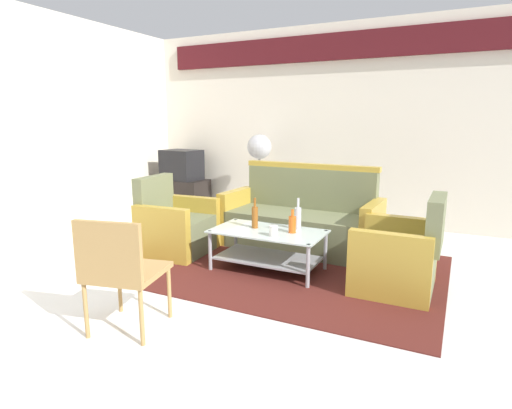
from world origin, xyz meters
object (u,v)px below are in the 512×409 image
(couch, at_px, (301,222))
(bottle_orange, at_px, (292,224))
(armchair_left, at_px, (176,228))
(bottle_brown, at_px, (255,217))
(bottle_clear, at_px, (298,218))
(tv_stand, at_px, (183,195))
(armchair_right, at_px, (399,258))
(cup, at_px, (274,231))
(wicker_chair, at_px, (120,266))
(coffee_table, at_px, (268,244))
(pedestal_fan, at_px, (259,152))
(television, at_px, (182,165))

(couch, xyz_separation_m, bottle_orange, (0.21, -0.81, 0.18))
(armchair_left, distance_m, bottle_brown, 1.04)
(bottle_clear, bearing_deg, couch, 107.70)
(tv_stand, bearing_deg, armchair_right, -26.81)
(bottle_orange, height_order, cup, bottle_orange)
(wicker_chair, bearing_deg, armchair_right, 33.45)
(coffee_table, distance_m, bottle_clear, 0.40)
(coffee_table, distance_m, pedestal_fan, 2.36)
(coffee_table, relative_size, pedestal_fan, 0.87)
(couch, relative_size, coffee_table, 1.66)
(armchair_left, relative_size, bottle_brown, 2.77)
(armchair_right, xyz_separation_m, tv_stand, (-3.66, 1.85, -0.03))
(television, xyz_separation_m, pedestal_fan, (1.38, 0.05, 0.25))
(coffee_table, bearing_deg, armchair_right, 3.56)
(bottle_orange, bearing_deg, couch, 104.62)
(armchair_left, distance_m, coffee_table, 1.18)
(bottle_brown, height_order, tv_stand, bottle_brown)
(television, relative_size, pedestal_fan, 0.51)
(bottle_orange, relative_size, cup, 2.28)
(television, bearing_deg, bottle_orange, 151.42)
(bottle_brown, xyz_separation_m, bottle_orange, (0.40, -0.00, -0.03))
(tv_stand, bearing_deg, coffee_table, -38.40)
(bottle_brown, xyz_separation_m, wicker_chair, (-0.22, -1.63, -0.03))
(couch, bearing_deg, coffee_table, 90.44)
(couch, distance_m, bottle_orange, 0.86)
(tv_stand, bearing_deg, bottle_brown, -39.80)
(coffee_table, relative_size, wicker_chair, 1.31)
(television, bearing_deg, coffee_table, 148.32)
(couch, xyz_separation_m, tv_stand, (-2.46, 1.08, -0.06))
(cup, distance_m, television, 3.31)
(coffee_table, height_order, tv_stand, tv_stand)
(armchair_right, height_order, television, television)
(cup, bearing_deg, wicker_chair, -109.65)
(armchair_left, height_order, television, television)
(coffee_table, bearing_deg, pedestal_fan, 118.07)
(pedestal_fan, bearing_deg, bottle_clear, -54.20)
(armchair_left, xyz_separation_m, bottle_orange, (1.42, -0.04, 0.21))
(couch, bearing_deg, cup, 98.12)
(armchair_right, bearing_deg, cup, 102.03)
(coffee_table, distance_m, bottle_brown, 0.31)
(wicker_chair, bearing_deg, coffee_table, 63.95)
(wicker_chair, bearing_deg, armchair_left, 102.93)
(cup, height_order, wicker_chair, wicker_chair)
(bottle_brown, bearing_deg, bottle_orange, -0.47)
(cup, bearing_deg, television, 140.83)
(bottle_orange, bearing_deg, armchair_left, 178.50)
(bottle_clear, bearing_deg, bottle_brown, -160.84)
(bottle_brown, relative_size, cup, 3.07)
(armchair_left, distance_m, television, 2.29)
(couch, distance_m, tv_stand, 2.69)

